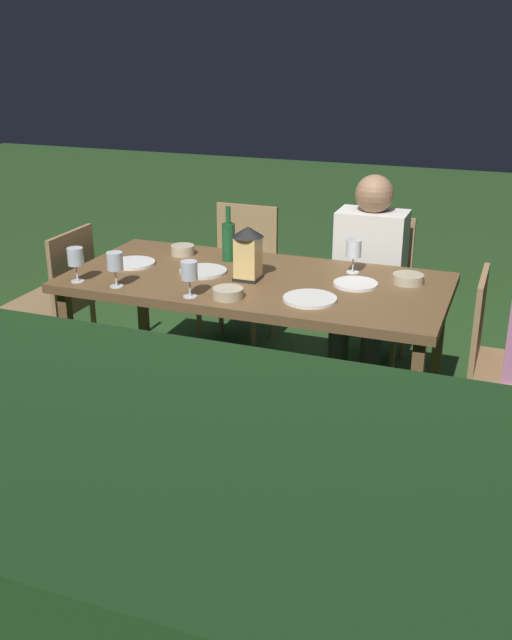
% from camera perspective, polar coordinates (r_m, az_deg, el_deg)
% --- Properties ---
extents(ground_plane, '(16.00, 16.00, 0.00)m').
position_cam_1_polar(ground_plane, '(3.86, -0.00, -7.11)').
color(ground_plane, '#26471E').
extents(dining_table, '(1.86, 0.89, 0.73)m').
position_cam_1_polar(dining_table, '(3.58, -0.00, 2.48)').
color(dining_table, brown).
rests_on(dining_table, ground).
extents(chair_head_near, '(0.40, 0.42, 0.87)m').
position_cam_1_polar(chair_head_near, '(3.45, 18.70, -2.93)').
color(chair_head_near, '#9E7A51').
rests_on(chair_head_near, ground).
extents(chair_side_left_b, '(0.42, 0.40, 0.87)m').
position_cam_1_polar(chair_side_left_b, '(4.53, -1.23, 3.99)').
color(chair_side_left_b, '#9E7A51').
rests_on(chair_side_left_b, ground).
extents(chair_head_far, '(0.40, 0.42, 0.87)m').
position_cam_1_polar(chair_head_far, '(4.19, -15.30, 1.73)').
color(chair_head_far, '#9E7A51').
rests_on(chair_head_far, ground).
extents(chair_side_left_a, '(0.42, 0.40, 0.87)m').
position_cam_1_polar(chair_side_left_a, '(4.30, 9.21, 2.76)').
color(chair_side_left_a, '#9E7A51').
rests_on(chair_side_left_a, ground).
extents(person_in_cream, '(0.38, 0.47, 1.15)m').
position_cam_1_polar(person_in_cream, '(4.08, 8.76, 3.97)').
color(person_in_cream, white).
rests_on(person_in_cream, ground).
extents(lantern_centerpiece, '(0.15, 0.15, 0.27)m').
position_cam_1_polar(lantern_centerpiece, '(3.51, -0.64, 5.50)').
color(lantern_centerpiece, black).
rests_on(lantern_centerpiece, dining_table).
extents(green_bottle_on_table, '(0.07, 0.07, 0.29)m').
position_cam_1_polar(green_bottle_on_table, '(3.83, -2.17, 6.26)').
color(green_bottle_on_table, '#195128').
rests_on(green_bottle_on_table, dining_table).
extents(wine_glass_a, '(0.08, 0.08, 0.17)m').
position_cam_1_polar(wine_glass_a, '(3.65, 7.68, 5.46)').
color(wine_glass_a, silver).
rests_on(wine_glass_a, dining_table).
extents(wine_glass_b, '(0.08, 0.08, 0.17)m').
position_cam_1_polar(wine_glass_b, '(3.59, -14.00, 4.73)').
color(wine_glass_b, silver).
rests_on(wine_glass_b, dining_table).
extents(wine_glass_c, '(0.08, 0.08, 0.17)m').
position_cam_1_polar(wine_glass_c, '(3.29, -5.26, 3.75)').
color(wine_glass_c, silver).
rests_on(wine_glass_c, dining_table).
extents(wine_glass_d, '(0.08, 0.08, 0.17)m').
position_cam_1_polar(wine_glass_d, '(3.47, -11.02, 4.42)').
color(wine_glass_d, silver).
rests_on(wine_glass_d, dining_table).
extents(plate_a, '(0.21, 0.21, 0.01)m').
position_cam_1_polar(plate_a, '(3.50, 7.83, 2.83)').
color(plate_a, white).
rests_on(plate_a, dining_table).
extents(plate_b, '(0.24, 0.24, 0.01)m').
position_cam_1_polar(plate_b, '(3.66, -4.18, 3.84)').
color(plate_b, silver).
rests_on(plate_b, dining_table).
extents(plate_c, '(0.23, 0.23, 0.01)m').
position_cam_1_polar(plate_c, '(3.84, -9.62, 4.44)').
color(plate_c, white).
rests_on(plate_c, dining_table).
extents(plate_d, '(0.24, 0.24, 0.01)m').
position_cam_1_polar(plate_d, '(3.27, 4.26, 1.67)').
color(plate_d, white).
rests_on(plate_d, dining_table).
extents(bowl_olives, '(0.15, 0.15, 0.04)m').
position_cam_1_polar(bowl_olives, '(3.57, 11.86, 3.22)').
color(bowl_olives, '#BCAD8E').
rests_on(bowl_olives, dining_table).
extents(bowl_bread, '(0.13, 0.13, 0.05)m').
position_cam_1_polar(bowl_bread, '(3.98, -5.78, 5.52)').
color(bowl_bread, '#BCAD8E').
rests_on(bowl_bread, dining_table).
extents(bowl_salad, '(0.14, 0.14, 0.05)m').
position_cam_1_polar(bowl_salad, '(3.29, -2.22, 2.16)').
color(bowl_salad, '#BCAD8E').
rests_on(bowl_salad, dining_table).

